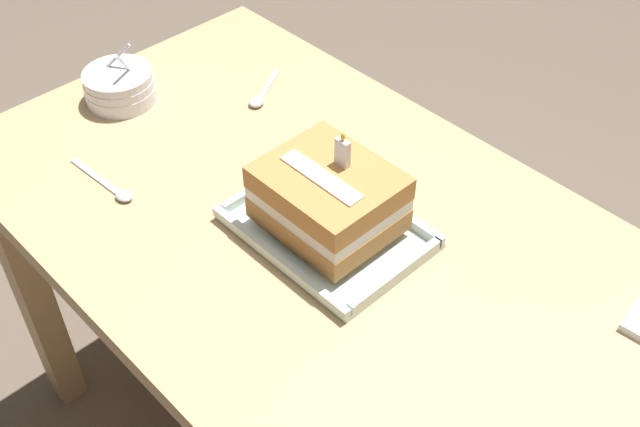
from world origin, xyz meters
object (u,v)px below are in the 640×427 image
object	(u,v)px
bowl_stack	(119,86)
serving_spoon_near_tray	(259,98)
foil_tray	(327,230)
serving_spoon_by_bowls	(115,190)
birthday_cake	(327,199)

from	to	relation	value
bowl_stack	serving_spoon_near_tray	world-z (taller)	bowl_stack
foil_tray	serving_spoon_near_tray	distance (m)	0.37
serving_spoon_by_bowls	foil_tray	bearing A→B (deg)	30.81
bowl_stack	serving_spoon_near_tray	distance (m)	0.25
foil_tray	birthday_cake	world-z (taller)	birthday_cake
serving_spoon_near_tray	foil_tray	bearing A→B (deg)	-24.19
bowl_stack	serving_spoon_near_tray	bearing A→B (deg)	45.61
foil_tray	serving_spoon_near_tray	xyz separation A→B (m)	(-0.33, 0.15, -0.00)
serving_spoon_by_bowls	bowl_stack	bearing A→B (deg)	144.51
serving_spoon_near_tray	bowl_stack	bearing A→B (deg)	-134.39
bowl_stack	serving_spoon_by_bowls	size ratio (longest dim) A/B	0.82
bowl_stack	birthday_cake	bearing A→B (deg)	3.37
birthday_cake	serving_spoon_by_bowls	world-z (taller)	birthday_cake
foil_tray	bowl_stack	world-z (taller)	bowl_stack
foil_tray	bowl_stack	size ratio (longest dim) A/B	2.23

